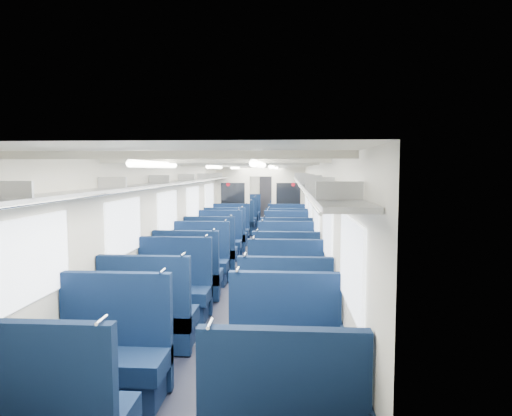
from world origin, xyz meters
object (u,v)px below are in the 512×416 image
at_px(end_door, 268,197).
at_px(seat_7, 285,298).
at_px(seat_10, 200,264).
at_px(seat_27, 287,214).
at_px(seat_9, 286,279).
at_px(seat_12, 211,253).
at_px(seat_8, 188,277).
at_px(seat_26, 247,214).
at_px(seat_6, 173,293).
at_px(seat_21, 287,224).
at_px(seat_17, 287,239).
at_px(bulkhead, 261,201).
at_px(seat_14, 219,244).
at_px(seat_3, 284,359).
at_px(seat_25, 287,217).
at_px(seat_20, 238,224).
at_px(seat_11, 286,264).
at_px(seat_23, 287,220).
at_px(seat_22, 241,220).
at_px(seat_13, 286,255).
at_px(seat_19, 287,232).
at_px(seat_4, 149,320).
at_px(seat_15, 286,245).
at_px(seat_16, 225,237).
at_px(seat_2, 112,360).
at_px(seat_5, 285,322).
at_px(seat_18, 231,232).

distance_m(end_door, seat_7, 13.84).
height_order(seat_10, seat_27, same).
relative_size(seat_9, seat_12, 1.00).
bearing_deg(seat_8, seat_26, 90.00).
distance_m(seat_6, seat_21, 9.02).
distance_m(seat_17, seat_21, 3.27).
height_order(bulkhead, seat_26, bulkhead).
height_order(bulkhead, seat_14, bulkhead).
bearing_deg(seat_9, seat_10, 146.28).
distance_m(seat_3, seat_25, 13.44).
relative_size(seat_7, seat_20, 1.00).
height_order(seat_21, seat_27, same).
xyz_separation_m(seat_11, seat_17, (0.00, 3.37, 0.00)).
xyz_separation_m(bulkhead, seat_23, (0.83, 2.13, -0.85)).
bearing_deg(seat_27, seat_3, -90.00).
relative_size(seat_22, seat_27, 1.00).
relative_size(seat_3, seat_27, 1.00).
distance_m(seat_13, seat_19, 3.63).
xyz_separation_m(seat_4, seat_7, (1.66, 1.09, 0.00)).
relative_size(end_door, seat_14, 1.62).
distance_m(seat_4, seat_15, 6.01).
bearing_deg(seat_25, seat_16, -106.98).
height_order(end_door, seat_10, end_door).
bearing_deg(seat_20, seat_19, -50.19).
bearing_deg(seat_4, seat_14, 90.00).
height_order(seat_12, seat_19, same).
distance_m(seat_10, seat_26, 10.26).
bearing_deg(seat_2, seat_9, 64.09).
bearing_deg(end_door, seat_25, -71.68).
height_order(seat_20, seat_23, same).
relative_size(seat_16, seat_26, 1.00).
bearing_deg(seat_27, seat_2, -96.42).
distance_m(bulkhead, seat_8, 6.98).
xyz_separation_m(seat_2, seat_26, (0.00, 14.78, 0.00)).
bearing_deg(seat_19, end_door, 96.94).
bearing_deg(seat_20, seat_2, -90.00).
distance_m(seat_3, seat_4, 1.97).
height_order(seat_3, seat_4, same).
bearing_deg(seat_17, seat_13, -90.00).
distance_m(seat_16, seat_19, 2.01).
bearing_deg(seat_9, seat_6, -148.70).
distance_m(seat_3, seat_15, 6.84).
bearing_deg(end_door, seat_5, -86.80).
bearing_deg(bulkhead, seat_14, -104.20).
distance_m(seat_19, seat_26, 5.77).
xyz_separation_m(seat_10, seat_14, (0.00, 2.50, 0.00)).
relative_size(seat_3, seat_14, 1.00).
height_order(seat_14, seat_18, same).
xyz_separation_m(seat_6, seat_9, (1.66, 1.01, 0.00)).
bearing_deg(seat_16, seat_14, -90.00).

